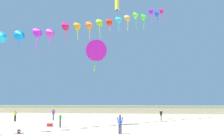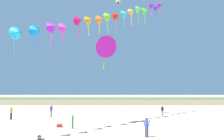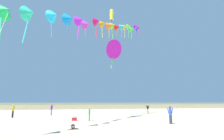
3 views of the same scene
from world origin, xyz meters
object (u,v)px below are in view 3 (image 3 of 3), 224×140
Objects in this scene: person_near_left at (148,108)px; person_near_right at (89,113)px; beach_ball at (73,126)px; beach_cooler at (74,119)px; person_mid_center at (52,109)px; person_far_right at (170,113)px; large_kite_mid_trail at (112,49)px; large_kite_low_lead at (112,15)px; person_far_left at (13,110)px.

person_near_left is 15.37m from person_near_right.
person_near_left reaches higher than beach_ball.
person_near_right is 2.58× the size of beach_cooler.
person_mid_center is (-16.63, -0.02, 0.03)m from person_near_left.
person_near_left is at bearing 39.93° from person_near_right.
person_near_right is at bearing 148.39° from person_far_right.
person_near_right is at bearing 70.36° from beach_ball.
large_kite_low_lead is at bearing 76.67° from large_kite_mid_trail.
large_kite_low_lead is at bearing 63.95° from person_near_right.
person_far_left is (-4.77, -2.86, 0.01)m from person_mid_center.
person_near_right is at bearing -140.07° from person_near_left.
person_near_right is 0.57× the size of large_kite_low_lead.
person_far_right is (16.95, -11.50, -0.02)m from person_far_left.
person_near_left reaches higher than beach_cooler.
person_near_right is 21.58m from large_kite_low_lead.
person_near_left reaches higher than person_near_right.
person_far_left is (-9.62, 6.98, 0.16)m from person_near_right.
beach_ball is (-9.26, -0.87, -0.82)m from person_far_right.
person_mid_center is (-4.84, 9.84, 0.15)m from person_near_right.
person_mid_center reaches higher than person_far_right.
person_far_right is 9.34m from beach_ball.
beach_ball is (-1.92, -5.39, -0.68)m from person_near_right.
beach_cooler is (-4.97, -2.13, -9.24)m from large_kite_mid_trail.
beach_cooler is (-8.93, 5.34, -0.79)m from person_far_right.
large_kite_low_lead is 0.62× the size of large_kite_mid_trail.
person_near_right is 11.88m from person_far_left.
beach_ball is at bearing -93.09° from beach_cooler.
person_far_left reaches higher than person_mid_center.
person_far_left is 16.01m from large_kite_mid_trail.
person_near_right is 1.90m from beach_cooler.
person_mid_center is at bearing 116.20° from person_near_right.
person_near_right is 0.84× the size of person_far_left.
person_far_right is at bearing -81.97° from large_kite_low_lead.
person_near_left is 13.80m from large_kite_mid_trail.
person_mid_center reaches higher than beach_ball.
person_near_left is at bearing 0.08° from person_mid_center.
person_far_right is at bearing -107.19° from person_near_left.
large_kite_mid_trail is (-1.82, -7.69, -9.45)m from large_kite_low_lead.
person_far_left reaches higher than person_near_right.
person_mid_center is at bearing 100.85° from beach_ball.
large_kite_low_lead is (5.20, 10.64, 18.05)m from person_near_right.
person_near_right is 8.62m from person_far_right.
large_kite_mid_trail is (-3.96, 7.47, 8.45)m from person_far_right.
person_far_left is at bearing 162.77° from large_kite_mid_trail.
person_far_right is 23.56m from large_kite_low_lead.
person_far_right is (-4.45, -14.38, 0.02)m from person_near_left.
beach_ball is (7.69, -12.37, -0.84)m from person_far_left.
large_kite_low_lead reaches higher than large_kite_mid_trail.
person_mid_center is 15.53m from beach_ball.
large_kite_low_lead is (-2.14, 15.16, 17.90)m from person_far_right.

